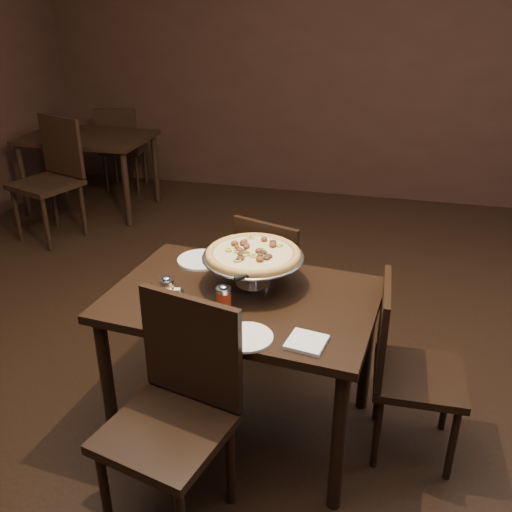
# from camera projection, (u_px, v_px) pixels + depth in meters

# --- Properties ---
(room) EXTENTS (6.04, 7.04, 2.84)m
(room) POSITION_uv_depth(u_px,v_px,m) (263.00, 142.00, 2.30)
(room) COLOR black
(room) RESTS_ON ground
(dining_table) EXTENTS (1.24, 0.89, 0.73)m
(dining_table) POSITION_uv_depth(u_px,v_px,m) (243.00, 314.00, 2.56)
(dining_table) COLOR black
(dining_table) RESTS_ON ground
(background_table) EXTENTS (1.15, 0.76, 0.72)m
(background_table) POSITION_uv_depth(u_px,v_px,m) (88.00, 146.00, 5.30)
(background_table) COLOR black
(background_table) RESTS_ON ground
(pizza_stand) EXTENTS (0.46, 0.46, 0.19)m
(pizza_stand) POSITION_uv_depth(u_px,v_px,m) (253.00, 254.00, 2.55)
(pizza_stand) COLOR #B8B8BF
(pizza_stand) RESTS_ON dining_table
(parmesan_shaker) EXTENTS (0.06, 0.06, 0.11)m
(parmesan_shaker) POSITION_uv_depth(u_px,v_px,m) (167.00, 289.00, 2.47)
(parmesan_shaker) COLOR #F2F0BC
(parmesan_shaker) RESTS_ON dining_table
(pepper_flake_shaker) EXTENTS (0.07, 0.07, 0.11)m
(pepper_flake_shaker) POSITION_uv_depth(u_px,v_px,m) (224.00, 298.00, 2.40)
(pepper_flake_shaker) COLOR maroon
(pepper_flake_shaker) RESTS_ON dining_table
(packet_caddy) EXTENTS (0.09, 0.09, 0.07)m
(packet_caddy) POSITION_uv_depth(u_px,v_px,m) (174.00, 297.00, 2.45)
(packet_caddy) COLOR black
(packet_caddy) RESTS_ON dining_table
(napkin_stack) EXTENTS (0.16, 0.16, 0.02)m
(napkin_stack) POSITION_uv_depth(u_px,v_px,m) (307.00, 342.00, 2.18)
(napkin_stack) COLOR white
(napkin_stack) RESTS_ON dining_table
(plate_left) EXTENTS (0.24, 0.24, 0.01)m
(plate_left) POSITION_uv_depth(u_px,v_px,m) (201.00, 260.00, 2.84)
(plate_left) COLOR white
(plate_left) RESTS_ON dining_table
(plate_near) EXTENTS (0.21, 0.21, 0.01)m
(plate_near) POSITION_uv_depth(u_px,v_px,m) (246.00, 337.00, 2.22)
(plate_near) COLOR white
(plate_near) RESTS_ON dining_table
(serving_spatula) EXTENTS (0.17, 0.17, 0.02)m
(serving_spatula) POSITION_uv_depth(u_px,v_px,m) (248.00, 276.00, 2.37)
(serving_spatula) COLOR #B8B8BF
(serving_spatula) RESTS_ON pizza_stand
(chair_far) EXTENTS (0.50, 0.50, 0.85)m
(chair_far) POSITION_uv_depth(u_px,v_px,m) (275.00, 280.00, 3.23)
(chair_far) COLOR black
(chair_far) RESTS_ON ground
(chair_near) EXTENTS (0.53, 0.53, 0.94)m
(chair_near) POSITION_uv_depth(u_px,v_px,m) (176.00, 407.00, 2.19)
(chair_near) COLOR black
(chair_near) RESTS_ON ground
(chair_side) EXTENTS (0.40, 0.40, 0.84)m
(chair_side) POSITION_uv_depth(u_px,v_px,m) (405.00, 364.00, 2.52)
(chair_side) COLOR black
(chair_side) RESTS_ON ground
(bg_chair_far) EXTENTS (0.47, 0.47, 0.87)m
(bg_chair_far) POSITION_uv_depth(u_px,v_px,m) (121.00, 145.00, 5.88)
(bg_chair_far) COLOR black
(bg_chair_far) RESTS_ON ground
(bg_chair_near) EXTENTS (0.60, 0.60, 1.01)m
(bg_chair_near) POSITION_uv_depth(u_px,v_px,m) (52.00, 174.00, 4.75)
(bg_chair_near) COLOR black
(bg_chair_near) RESTS_ON ground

